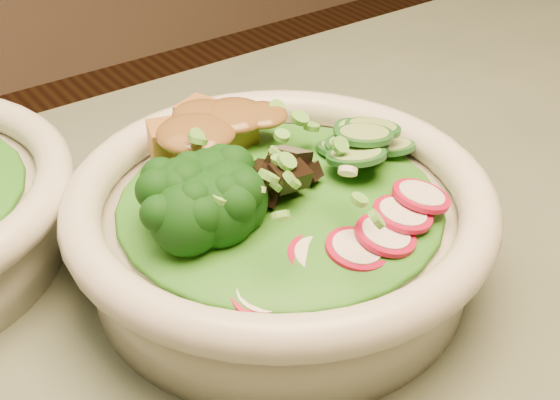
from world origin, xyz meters
TOP-DOWN VIEW (x-y plane):
  - salad_bowl at (-0.23, 0.11)m, footprint 0.25×0.25m
  - lettuce_bed at (-0.23, 0.11)m, footprint 0.19×0.19m
  - broccoli_florets at (-0.29, 0.10)m, footprint 0.10×0.09m
  - radish_slices at (-0.22, 0.05)m, footprint 0.11×0.08m
  - cucumber_slices at (-0.17, 0.12)m, footprint 0.09×0.09m
  - mushroom_heap at (-0.24, 0.12)m, footprint 0.09×0.09m
  - tofu_cubes at (-0.24, 0.17)m, footprint 0.10×0.09m
  - peanut_sauce at (-0.24, 0.17)m, footprint 0.07×0.05m
  - scallion_garnish at (-0.23, 0.11)m, footprint 0.18×0.18m

SIDE VIEW (x-z plane):
  - salad_bowl at x=-0.23m, z-range 0.75..0.82m
  - lettuce_bed at x=-0.23m, z-range 0.80..0.82m
  - radish_slices at x=-0.22m, z-range 0.80..0.82m
  - cucumber_slices at x=-0.17m, z-range 0.80..0.83m
  - tofu_cubes at x=-0.24m, z-range 0.80..0.83m
  - mushroom_heap at x=-0.24m, z-range 0.80..0.84m
  - broccoli_florets at x=-0.29m, z-range 0.80..0.84m
  - scallion_garnish at x=-0.23m, z-range 0.82..0.84m
  - peanut_sauce at x=-0.24m, z-range 0.82..0.84m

